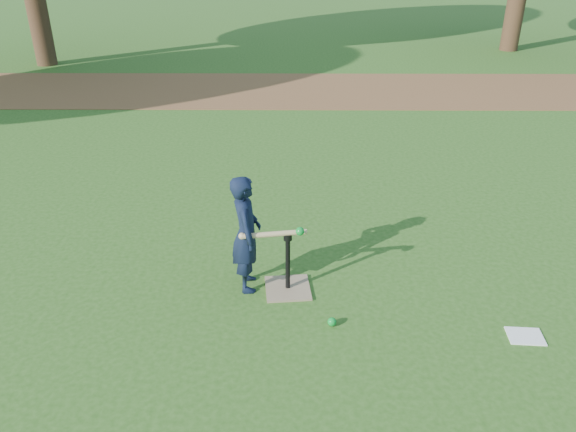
{
  "coord_description": "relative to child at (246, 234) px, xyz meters",
  "views": [
    {
      "loc": [
        0.29,
        -4.55,
        3.15
      ],
      "look_at": [
        0.26,
        0.29,
        0.65
      ],
      "focal_mm": 35.0,
      "sensor_mm": 36.0,
      "label": 1
    }
  ],
  "objects": [
    {
      "name": "child",
      "position": [
        0.0,
        0.0,
        0.0
      ],
      "size": [
        0.33,
        0.46,
        1.17
      ],
      "primitive_type": "imported",
      "rotation": [
        0.0,
        0.0,
        1.69
      ],
      "color": "black",
      "rests_on": "ground"
    },
    {
      "name": "batting_tee",
      "position": [
        0.39,
        -0.06,
        -0.47
      ],
      "size": [
        0.47,
        0.47,
        0.61
      ],
      "color": "#937A5D",
      "rests_on": "ground"
    },
    {
      "name": "clipboard",
      "position": [
        2.45,
        -0.76,
        -0.58
      ],
      "size": [
        0.32,
        0.25,
        0.01
      ],
      "primitive_type": "cube",
      "rotation": [
        0.0,
        0.0,
        -0.07
      ],
      "color": "white",
      "rests_on": "ground"
    },
    {
      "name": "dirt_strip",
      "position": [
        0.13,
        7.45,
        -0.58
      ],
      "size": [
        24.0,
        3.0,
        0.01
      ],
      "primitive_type": "cube",
      "color": "brown",
      "rests_on": "ground"
    },
    {
      "name": "wiffle_ball_ground",
      "position": [
        0.79,
        -0.62,
        -0.54
      ],
      "size": [
        0.08,
        0.08,
        0.08
      ],
      "primitive_type": "sphere",
      "color": "#0C8B2A",
      "rests_on": "ground"
    },
    {
      "name": "ground",
      "position": [
        0.13,
        -0.05,
        -0.58
      ],
      "size": [
        80.0,
        80.0,
        0.0
      ],
      "primitive_type": "plane",
      "color": "#285116",
      "rests_on": "ground"
    },
    {
      "name": "swing_action",
      "position": [
        0.29,
        -0.1,
        0.06
      ],
      "size": [
        0.63,
        0.17,
        0.13
      ],
      "color": "tan",
      "rests_on": "ground"
    }
  ]
}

